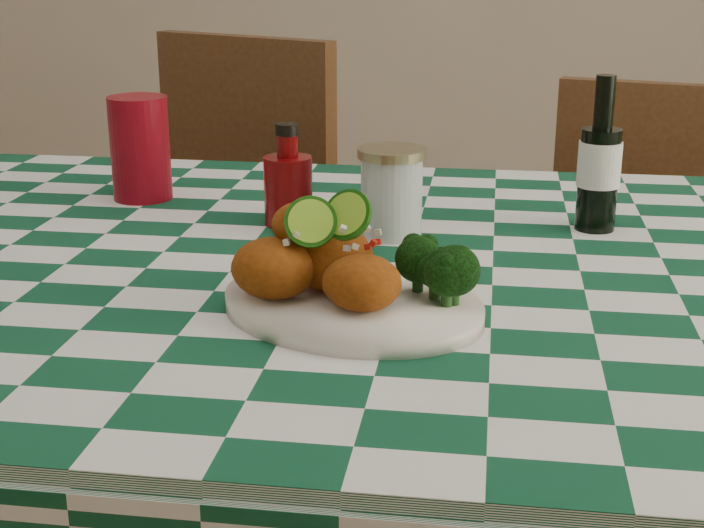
% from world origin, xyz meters
% --- Properties ---
extents(plate, '(0.35, 0.31, 0.02)m').
position_xyz_m(plate, '(0.06, -0.18, 0.80)').
color(plate, white).
rests_on(plate, dining_table).
extents(fried_chicken_pile, '(0.17, 0.12, 0.11)m').
position_xyz_m(fried_chicken_pile, '(0.04, -0.18, 0.86)').
color(fried_chicken_pile, '#8D3F0D').
rests_on(fried_chicken_pile, plate).
extents(broccoli_side, '(0.08, 0.08, 0.06)m').
position_xyz_m(broccoli_side, '(0.15, -0.16, 0.83)').
color(broccoli_side, black).
rests_on(broccoli_side, plate).
extents(red_tumbler, '(0.12, 0.12, 0.15)m').
position_xyz_m(red_tumbler, '(-0.32, 0.25, 0.86)').
color(red_tumbler, maroon).
rests_on(red_tumbler, dining_table).
extents(ketchup_bottle, '(0.09, 0.09, 0.14)m').
position_xyz_m(ketchup_bottle, '(-0.08, 0.15, 0.86)').
color(ketchup_bottle, '#640507').
rests_on(ketchup_bottle, dining_table).
extents(mason_jar, '(0.10, 0.10, 0.12)m').
position_xyz_m(mason_jar, '(0.07, 0.11, 0.84)').
color(mason_jar, '#B2BCBA').
rests_on(mason_jar, dining_table).
extents(beer_bottle, '(0.06, 0.06, 0.21)m').
position_xyz_m(beer_bottle, '(0.34, 0.18, 0.89)').
color(beer_bottle, black).
rests_on(beer_bottle, dining_table).
extents(wooden_chair_left, '(0.59, 0.60, 0.97)m').
position_xyz_m(wooden_chair_left, '(-0.41, 0.72, 0.48)').
color(wooden_chair_left, '#472814').
rests_on(wooden_chair_left, ground).
extents(wooden_chair_right, '(0.50, 0.52, 0.89)m').
position_xyz_m(wooden_chair_right, '(0.48, 0.67, 0.45)').
color(wooden_chair_right, '#472814').
rests_on(wooden_chair_right, ground).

